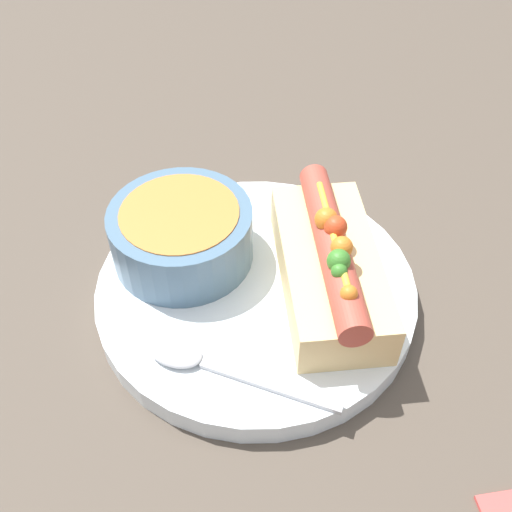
{
  "coord_description": "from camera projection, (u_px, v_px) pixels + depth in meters",
  "views": [
    {
      "loc": [
        -0.27,
        -0.14,
        0.37
      ],
      "look_at": [
        0.0,
        0.0,
        0.05
      ],
      "focal_mm": 42.0,
      "sensor_mm": 36.0,
      "label": 1
    }
  ],
  "objects": [
    {
      "name": "dinner_plate",
      "position": [
        256.0,
        291.0,
        0.48
      ],
      "size": [
        0.25,
        0.25,
        0.02
      ],
      "color": "white",
      "rests_on": "ground_plane"
    },
    {
      "name": "ground_plane",
      "position": [
        256.0,
        299.0,
        0.48
      ],
      "size": [
        4.0,
        4.0,
        0.0
      ],
      "primitive_type": "plane",
      "color": "#4C4238"
    },
    {
      "name": "hot_dog",
      "position": [
        330.0,
        264.0,
        0.45
      ],
      "size": [
        0.17,
        0.14,
        0.06
      ],
      "rotation": [
        0.0,
        0.0,
        0.58
      ],
      "color": "#E5C17F",
      "rests_on": "dinner_plate"
    },
    {
      "name": "soup_bowl",
      "position": [
        181.0,
        233.0,
        0.47
      ],
      "size": [
        0.11,
        0.11,
        0.05
      ],
      "color": "slate",
      "rests_on": "dinner_plate"
    },
    {
      "name": "spoon",
      "position": [
        198.0,
        360.0,
        0.41
      ],
      "size": [
        0.03,
        0.14,
        0.01
      ],
      "rotation": [
        0.0,
        0.0,
        1.68
      ],
      "color": "#B7B7BC",
      "rests_on": "dinner_plate"
    }
  ]
}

